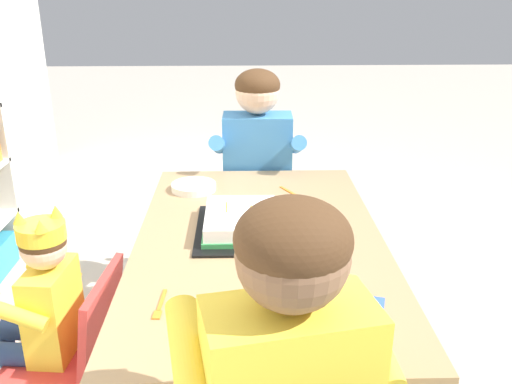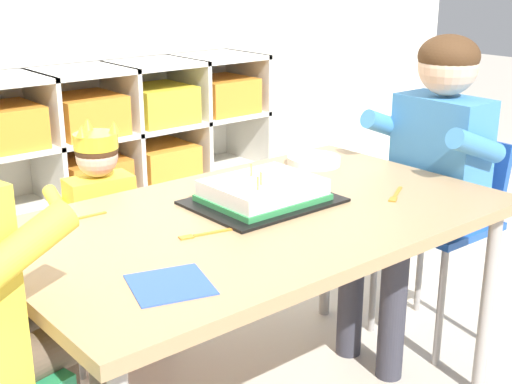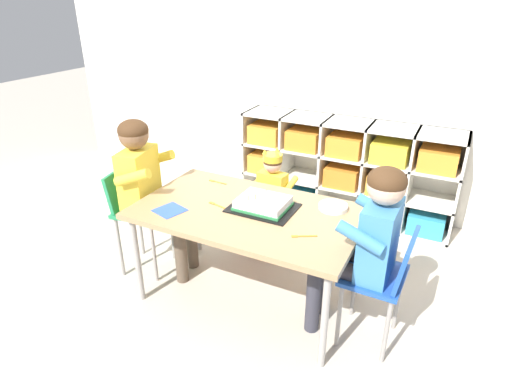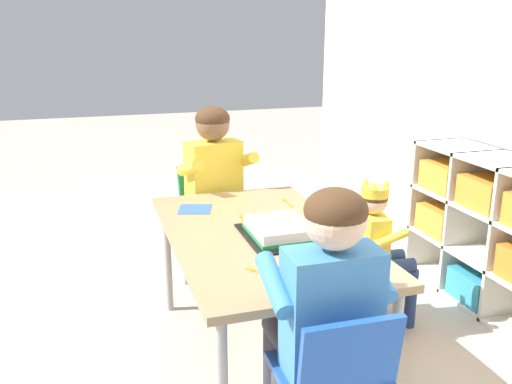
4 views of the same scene
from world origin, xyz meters
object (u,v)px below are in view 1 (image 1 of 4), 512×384
(activity_table, at_px, (260,252))
(adult_helper_seated, at_px, (279,384))
(fork_at_table_front_edge, at_px, (292,193))
(classroom_chair_blue, at_px, (78,345))
(classroom_chair_guest_side, at_px, (257,199))
(guest_at_table_side, at_px, (257,164))
(birthday_cake_on_tray, at_px, (241,223))
(fork_near_cake_tray, at_px, (273,269))
(child_with_crown, at_px, (39,305))
(paper_plate_stack, at_px, (194,187))
(fork_beside_plate_stack, at_px, (160,306))

(activity_table, height_order, adult_helper_seated, adult_helper_seated)
(fork_at_table_front_edge, bearing_deg, classroom_chair_blue, 98.06)
(classroom_chair_blue, bearing_deg, adult_helper_seated, 49.76)
(classroom_chair_guest_side, distance_m, guest_at_table_side, 0.24)
(classroom_chair_blue, distance_m, birthday_cake_on_tray, 0.64)
(classroom_chair_guest_side, height_order, fork_near_cake_tray, classroom_chair_guest_side)
(birthday_cake_on_tray, bearing_deg, adult_helper_seated, -174.99)
(classroom_chair_guest_side, bearing_deg, child_with_crown, -124.67)
(classroom_chair_guest_side, bearing_deg, adult_helper_seated, -88.87)
(birthday_cake_on_tray, bearing_deg, paper_plate_stack, 26.12)
(adult_helper_seated, bearing_deg, activity_table, -100.68)
(classroom_chair_guest_side, relative_size, fork_at_table_front_edge, 5.49)
(activity_table, distance_m, classroom_chair_blue, 0.63)
(child_with_crown, bearing_deg, guest_at_table_side, 146.16)
(classroom_chair_blue, relative_size, fork_at_table_front_edge, 4.57)
(fork_near_cake_tray, bearing_deg, fork_beside_plate_stack, 134.66)
(activity_table, xyz_separation_m, fork_near_cake_tray, (-0.20, -0.03, 0.05))
(classroom_chair_blue, bearing_deg, activity_table, 109.19)
(classroom_chair_guest_side, bearing_deg, classroom_chair_blue, -120.11)
(guest_at_table_side, distance_m, fork_near_cake_tray, 0.91)
(guest_at_table_side, xyz_separation_m, fork_at_table_front_edge, (-0.31, -0.12, -0.02))
(activity_table, bearing_deg, fork_at_table_front_edge, -19.02)
(child_with_crown, height_order, adult_helper_seated, adult_helper_seated)
(activity_table, height_order, child_with_crown, child_with_crown)
(classroom_chair_guest_side, xyz_separation_m, birthday_cake_on_tray, (-0.75, 0.08, 0.22))
(classroom_chair_guest_side, bearing_deg, fork_beside_plate_stack, -101.91)
(activity_table, xyz_separation_m, paper_plate_stack, (0.44, 0.24, 0.06))
(activity_table, height_order, birthday_cake_on_tray, birthday_cake_on_tray)
(activity_table, bearing_deg, child_with_crown, 100.84)
(birthday_cake_on_tray, bearing_deg, fork_near_cake_tray, -161.49)
(child_with_crown, relative_size, birthday_cake_on_tray, 2.05)
(activity_table, bearing_deg, birthday_cake_on_tray, 40.84)
(activity_table, xyz_separation_m, classroom_chair_blue, (-0.14, 0.57, -0.24))
(birthday_cake_on_tray, bearing_deg, child_with_crown, 107.77)
(activity_table, bearing_deg, guest_at_table_side, -1.10)
(classroom_chair_guest_side, bearing_deg, activity_table, -89.83)
(child_with_crown, bearing_deg, adult_helper_seated, 54.02)
(classroom_chair_guest_side, xyz_separation_m, fork_at_table_front_edge, (-0.43, -0.12, 0.19))
(activity_table, bearing_deg, classroom_chair_guest_side, -1.13)
(paper_plate_stack, bearing_deg, activity_table, -151.29)
(guest_at_table_side, bearing_deg, birthday_cake_on_tray, -95.17)
(classroom_chair_blue, height_order, fork_near_cake_tray, fork_near_cake_tray)
(classroom_chair_blue, height_order, adult_helper_seated, adult_helper_seated)
(classroom_chair_blue, distance_m, fork_beside_plate_stack, 0.49)
(child_with_crown, height_order, classroom_chair_guest_side, child_with_crown)
(activity_table, distance_m, fork_at_table_front_edge, 0.42)
(adult_helper_seated, bearing_deg, classroom_chair_blue, -57.39)
(classroom_chair_guest_side, xyz_separation_m, fork_beside_plate_stack, (-1.20, 0.28, 0.19))
(adult_helper_seated, xyz_separation_m, paper_plate_stack, (1.18, 0.25, -0.04))
(adult_helper_seated, distance_m, guest_at_table_side, 1.44)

